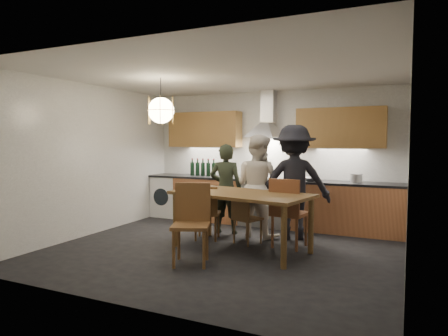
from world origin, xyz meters
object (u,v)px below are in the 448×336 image
at_px(chair_back_left, 206,209).
at_px(person_mid, 258,186).
at_px(dining_table, 241,199).
at_px(wine_bottles, 203,167).
at_px(stock_pot, 356,178).
at_px(person_left, 226,189).
at_px(person_right, 294,182).
at_px(chair_front, 192,217).
at_px(mixing_bowl, 311,179).

distance_m(chair_back_left, person_mid, 0.98).
distance_m(dining_table, wine_bottles, 2.49).
relative_size(person_mid, stock_pot, 8.50).
xyz_separation_m(chair_back_left, person_left, (0.08, 0.59, 0.28)).
xyz_separation_m(person_right, wine_bottles, (-2.16, 0.85, 0.13)).
relative_size(person_left, person_right, 0.83).
relative_size(person_right, stock_pot, 9.29).
relative_size(chair_back_left, chair_front, 0.84).
bearing_deg(mixing_bowl, dining_table, -110.60).
height_order(dining_table, mixing_bowl, mixing_bowl).
xyz_separation_m(person_mid, wine_bottles, (-1.55, 0.94, 0.21)).
relative_size(stock_pot, wine_bottles, 0.35).
height_order(person_right, mixing_bowl, person_right).
bearing_deg(wine_bottles, person_right, -21.55).
bearing_deg(dining_table, mixing_bowl, 80.36).
xyz_separation_m(mixing_bowl, wine_bottles, (-2.28, 0.12, 0.14)).
distance_m(chair_back_left, wine_bottles, 1.90).
bearing_deg(person_mid, chair_back_left, 59.27).
xyz_separation_m(person_mid, mixing_bowl, (0.73, 0.82, 0.07)).
bearing_deg(chair_front, wine_bottles, 93.50).
relative_size(person_right, wine_bottles, 3.21).
relative_size(dining_table, wine_bottles, 3.74).
relative_size(dining_table, chair_back_left, 2.46).
bearing_deg(dining_table, wine_bottles, 142.04).
distance_m(chair_front, mixing_bowl, 2.79).
relative_size(chair_back_left, mixing_bowl, 3.18).
bearing_deg(person_right, mixing_bowl, -120.25).
height_order(chair_front, person_left, person_left).
height_order(person_mid, stock_pot, person_mid).
xyz_separation_m(chair_back_left, person_right, (1.26, 0.73, 0.43)).
relative_size(chair_back_left, stock_pot, 4.39).
bearing_deg(person_mid, person_right, -156.15).
distance_m(dining_table, person_mid, 0.93).
distance_m(person_left, person_right, 1.20).
height_order(chair_front, person_mid, person_mid).
xyz_separation_m(dining_table, chair_front, (-0.37, -0.83, -0.16)).
height_order(chair_back_left, person_mid, person_mid).
bearing_deg(stock_pot, mixing_bowl, -172.15).
relative_size(chair_front, person_mid, 0.61).
bearing_deg(mixing_bowl, person_right, -99.70).
xyz_separation_m(chair_front, stock_pot, (1.80, 2.68, 0.36)).
height_order(chair_front, stock_pot, chair_front).
distance_m(dining_table, stock_pot, 2.34).
bearing_deg(person_mid, chair_front, 95.47).
bearing_deg(stock_pot, chair_back_left, -144.05).
bearing_deg(person_left, chair_back_left, 70.58).
bearing_deg(person_left, person_mid, 172.45).
relative_size(person_left, mixing_bowl, 5.60).
bearing_deg(chair_back_left, dining_table, 141.69).
xyz_separation_m(dining_table, stock_pot, (1.43, 1.85, 0.21)).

